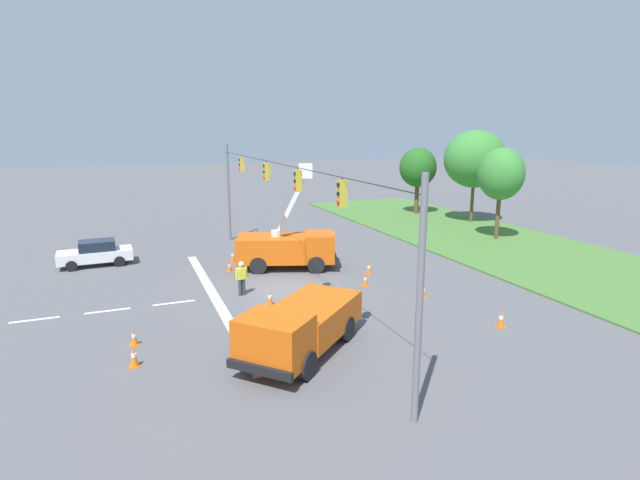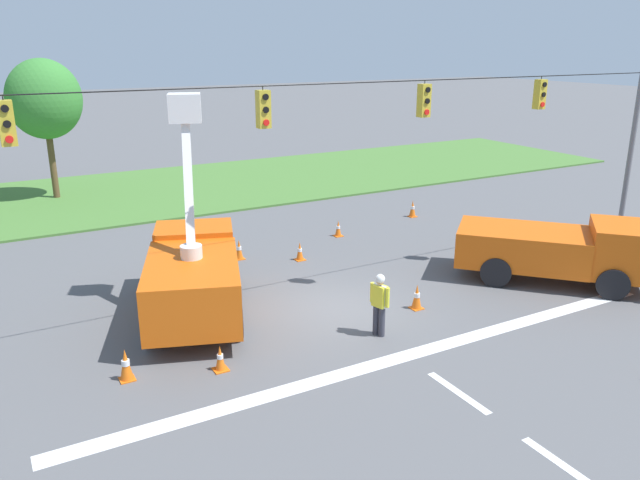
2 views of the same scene
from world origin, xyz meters
name	(u,v)px [view 1 (image 1 of 2)]	position (x,y,z in m)	size (l,w,h in m)	color
ground_plane	(281,290)	(0.00, 0.00, 0.00)	(200.00, 200.00, 0.00)	#565659
grass_verge	(543,257)	(0.00, 18.00, 0.05)	(56.00, 12.00, 0.10)	#477533
lane_markings	(185,301)	(0.00, -4.93, 0.00)	(17.60, 15.25, 0.01)	silver
signal_gantry	(279,204)	(0.02, 0.00, 4.58)	(26.20, 0.33, 7.20)	slate
tree_far_west	(418,168)	(-17.78, 19.53, 4.58)	(3.69, 3.54, 6.51)	brown
tree_west	(475,159)	(-12.01, 21.62, 5.68)	(5.14, 5.47, 8.20)	brown
tree_centre	(501,174)	(-5.49, 18.85, 5.00)	(3.56, 3.25, 6.96)	brown
utility_truck_bucket_lift	(287,246)	(-3.85, 1.63, 1.38)	(4.32, 6.44, 6.29)	#D6560F
utility_truck_support_near	(300,325)	(7.55, -1.58, 1.14)	(6.00, 6.20, 2.11)	#D6560F
sedan_white	(96,253)	(-8.86, -9.20, 0.79)	(2.06, 4.37, 1.56)	white
road_worker	(241,276)	(0.08, -2.10, 1.00)	(0.34, 0.63, 1.77)	#383842
traffic_cone_foreground_left	(270,298)	(2.08, -1.19, 0.38)	(0.36, 0.36, 0.77)	orange
traffic_cone_foreground_right	(229,267)	(-4.39, -1.82, 0.32)	(0.36, 0.36, 0.65)	orange
traffic_cone_mid_left	(501,319)	(8.32, 7.22, 0.38)	(0.36, 0.36, 0.77)	orange
traffic_cone_mid_right	(334,234)	(-10.72, 7.62, 0.32)	(0.36, 0.36, 0.66)	orange
traffic_cone_near_bucket	(134,337)	(4.46, -7.39, 0.34)	(0.36, 0.36, 0.69)	orange
traffic_cone_lane_edge_a	(134,357)	(6.38, -7.45, 0.39)	(0.36, 0.36, 0.79)	orange
traffic_cone_lane_edge_b	(233,256)	(-6.49, -1.17, 0.40)	(0.36, 0.36, 0.80)	orange
traffic_cone_far_left	(423,291)	(3.80, 6.30, 0.33)	(0.36, 0.36, 0.67)	orange
traffic_cone_far_right	(365,280)	(1.04, 4.43, 0.33)	(0.36, 0.36, 0.68)	orange
traffic_cone_centre_line	(369,268)	(-0.87, 5.62, 0.37)	(0.36, 0.36, 0.75)	orange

